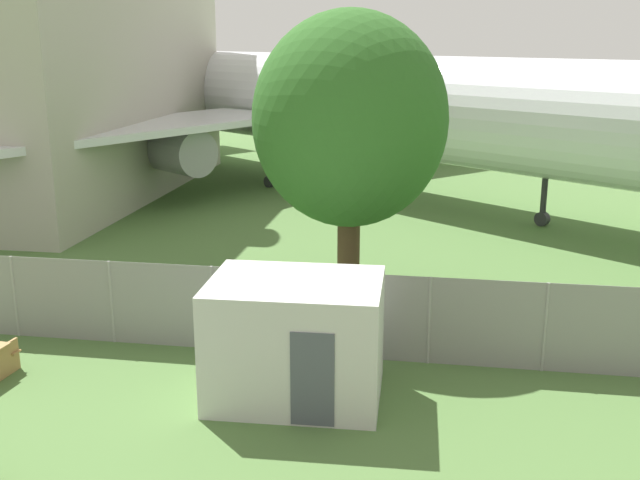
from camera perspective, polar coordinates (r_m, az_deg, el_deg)
perimeter_fence at (r=17.99m, az=-8.18°, el=-5.15°), size 56.07×0.07×2.08m
airplane at (r=37.89m, az=0.57°, el=10.51°), size 39.72×32.61×13.29m
portable_cabin at (r=15.48m, az=-1.86°, el=-7.56°), size 3.57×2.69×2.52m
tree_near_hangar at (r=20.08m, az=2.29°, el=9.07°), size 5.20×5.20×8.00m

